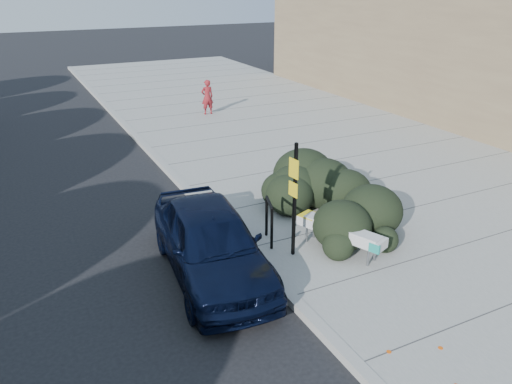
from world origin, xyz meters
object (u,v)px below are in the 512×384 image
bench (340,231)px  sign_post (294,193)px  bike_rack (269,218)px  sedan_navy (211,242)px  pedestrian (207,97)px

bench → sign_post: 1.39m
bike_rack → sedan_navy: size_ratio=0.23×
sign_post → pedestrian: sign_post is taller
sedan_navy → bike_rack: bearing=21.6°
pedestrian → bench: bearing=82.0°
bike_rack → sign_post: (0.18, -0.73, 0.82)m
bike_rack → pedestrian: (3.06, 11.50, 0.15)m
sign_post → sedan_navy: size_ratio=0.57×
bike_rack → pedestrian: pedestrian is taller
sign_post → pedestrian: bearing=69.3°
bench → bike_rack: 1.58m
sign_post → sedan_navy: 1.95m
bench → sedan_navy: (-2.72, 0.61, 0.11)m
bench → bike_rack: bike_rack is taller
bike_rack → sign_post: sign_post is taller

